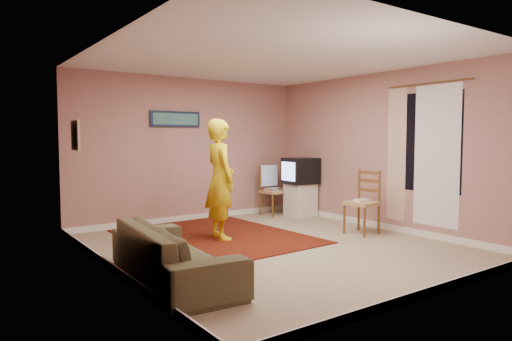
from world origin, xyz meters
TOP-DOWN VIEW (x-y plane):
  - ground at (0.00, 0.00)m, footprint 5.00×5.00m
  - wall_back at (0.00, 2.50)m, footprint 4.50×0.02m
  - wall_front at (0.00, -2.50)m, footprint 4.50×0.02m
  - wall_left at (-2.25, 0.00)m, footprint 0.02×5.00m
  - wall_right at (2.25, 0.00)m, footprint 0.02×5.00m
  - ceiling at (0.00, 0.00)m, footprint 4.50×5.00m
  - baseboard_back at (0.00, 2.49)m, footprint 4.50×0.02m
  - baseboard_front at (0.00, -2.49)m, footprint 4.50×0.02m
  - baseboard_left at (-2.24, 0.00)m, footprint 0.02×5.00m
  - baseboard_right at (2.24, 0.00)m, footprint 0.02×5.00m
  - window at (2.24, -0.90)m, footprint 0.01×1.10m
  - curtain_sheer at (2.23, -1.05)m, footprint 0.01×0.75m
  - curtain_floral at (2.21, -0.35)m, footprint 0.01×0.35m
  - curtain_rod at (2.20, -0.90)m, footprint 0.02×1.40m
  - picture_back at (-0.30, 2.47)m, footprint 0.95×0.04m
  - picture_left at (-2.22, 1.60)m, footprint 0.04×0.38m
  - area_rug at (-0.35, 1.00)m, footprint 2.45×3.00m
  - tv_cabinet at (1.95, 1.67)m, footprint 0.50×0.45m
  - crt_tv at (1.94, 1.67)m, footprint 0.62×0.56m
  - chair_a at (1.58, 2.06)m, footprint 0.48×0.46m
  - dvd_player at (1.58, 2.06)m, footprint 0.37×0.31m
  - blue_throw at (1.58, 2.20)m, footprint 0.39×0.05m
  - chair_b at (1.65, -0.14)m, footprint 0.47×0.49m
  - game_console at (1.65, -0.14)m, footprint 0.22×0.17m
  - sofa at (-1.80, -0.62)m, footprint 0.97×2.11m
  - person at (-0.36, 0.83)m, footprint 0.52×0.71m

SIDE VIEW (x-z plane):
  - ground at x=0.00m, z-range 0.00..0.00m
  - area_rug at x=-0.35m, z-range 0.00..0.02m
  - baseboard_back at x=0.00m, z-range 0.00..0.10m
  - baseboard_front at x=0.00m, z-range 0.00..0.10m
  - baseboard_left at x=-2.24m, z-range 0.00..0.10m
  - baseboard_right at x=2.24m, z-range 0.00..0.10m
  - sofa at x=-1.80m, z-range 0.00..0.60m
  - tv_cabinet at x=1.95m, z-range 0.00..0.63m
  - dvd_player at x=1.58m, z-range 0.49..0.55m
  - game_console at x=1.65m, z-range 0.51..0.56m
  - chair_a at x=1.58m, z-range 0.33..0.85m
  - chair_b at x=1.65m, z-range 0.34..0.89m
  - blue_throw at x=1.58m, z-range 0.57..0.98m
  - crt_tv at x=1.94m, z-range 0.63..1.13m
  - person at x=-0.36m, z-range 0.00..1.80m
  - curtain_sheer at x=2.23m, z-range 0.20..2.30m
  - curtain_floral at x=2.21m, z-range 0.20..2.30m
  - wall_back at x=0.00m, z-range 0.00..2.60m
  - wall_front at x=0.00m, z-range 0.00..2.60m
  - wall_left at x=-2.25m, z-range 0.00..2.60m
  - wall_right at x=2.25m, z-range 0.00..2.60m
  - window at x=2.24m, z-range 0.70..2.20m
  - picture_left at x=-2.22m, z-range 1.34..1.76m
  - picture_back at x=-0.30m, z-range 1.71..1.99m
  - curtain_rod at x=2.20m, z-range 2.31..2.33m
  - ceiling at x=0.00m, z-range 2.59..2.61m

